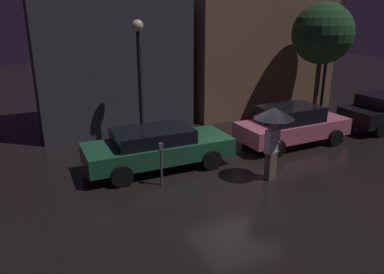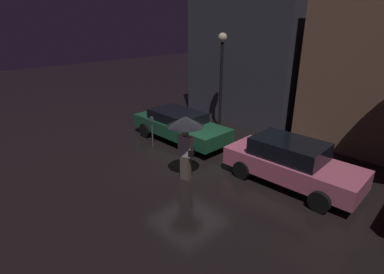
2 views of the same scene
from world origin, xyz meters
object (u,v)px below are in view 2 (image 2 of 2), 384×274
Objects in this scene: parked_car_green at (180,125)px; parked_car_pink at (291,162)px; street_lamp_near at (222,66)px; parking_meter at (152,128)px; pedestrian_with_umbrella at (185,129)px.

parked_car_pink is at bearing 0.23° from parked_car_green.
parking_meter is at bearing -99.33° from street_lamp_near.
parked_car_green is 5.32m from parked_car_pink.
parked_car_pink is 5.79m from parking_meter.
parked_car_green reaches higher than parking_meter.
street_lamp_near reaches higher than parked_car_green.
parked_car_pink is at bearing -154.83° from pedestrian_with_umbrella.
parking_meter is (-3.08, 0.97, -0.98)m from pedestrian_with_umbrella.
parked_car_pink reaches higher than parking_meter.
parked_car_green is 1.08× the size of parked_car_pink.
parked_car_green is at bearing 178.26° from parked_car_pink.
pedestrian_with_umbrella is (2.75, -2.23, 1.06)m from parked_car_green.
parked_car_green is 1.03× the size of street_lamp_near.
pedestrian_with_umbrella is 1.72× the size of parking_meter.
parked_car_green is 1.30m from parking_meter.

